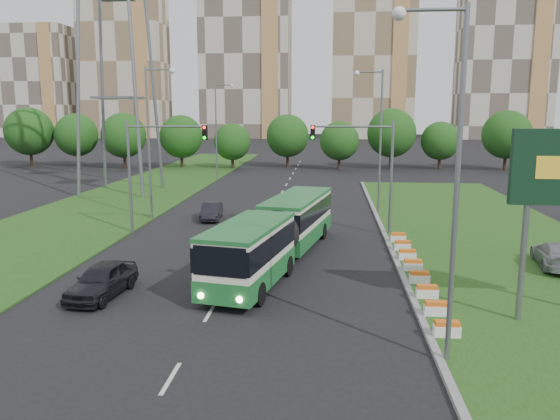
# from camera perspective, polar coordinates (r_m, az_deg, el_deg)

# --- Properties ---
(ground) EXTENTS (360.00, 360.00, 0.00)m
(ground) POSITION_cam_1_polar(r_m,az_deg,el_deg) (29.65, 0.92, -6.69)
(ground) COLOR black
(ground) RESTS_ON ground
(grass_median) EXTENTS (14.00, 60.00, 0.15)m
(grass_median) POSITION_cam_1_polar(r_m,az_deg,el_deg) (38.84, 21.39, -3.19)
(grass_median) COLOR #204B15
(grass_median) RESTS_ON ground
(median_kerb) EXTENTS (0.30, 60.00, 0.18)m
(median_kerb) POSITION_cam_1_polar(r_m,az_deg,el_deg) (37.48, 11.13, -3.11)
(median_kerb) COLOR gray
(median_kerb) RESTS_ON ground
(left_verge) EXTENTS (12.00, 110.00, 0.10)m
(left_verge) POSITION_cam_1_polar(r_m,az_deg,el_deg) (57.59, -15.29, 1.35)
(left_verge) COLOR #204B15
(left_verge) RESTS_ON ground
(lane_markings) EXTENTS (0.20, 100.00, 0.01)m
(lane_markings) POSITION_cam_1_polar(r_m,az_deg,el_deg) (49.31, -0.81, 0.20)
(lane_markings) COLOR beige
(lane_markings) RESTS_ON ground
(flower_planters) EXTENTS (1.10, 15.90, 0.60)m
(flower_planters) POSITION_cam_1_polar(r_m,az_deg,el_deg) (29.52, 14.03, -6.18)
(flower_planters) COLOR white
(flower_planters) RESTS_ON grass_median
(traffic_mast_median) EXTENTS (5.76, 0.32, 8.00)m
(traffic_mast_median) POSITION_cam_1_polar(r_m,az_deg,el_deg) (38.51, 9.21, 5.24)
(traffic_mast_median) COLOR slate
(traffic_mast_median) RESTS_ON ground
(traffic_mast_left) EXTENTS (5.76, 0.32, 8.00)m
(traffic_mast_left) POSITION_cam_1_polar(r_m,az_deg,el_deg) (39.45, -13.31, 5.22)
(traffic_mast_left) COLOR slate
(traffic_mast_left) RESTS_ON ground
(street_lamps) EXTENTS (36.00, 60.00, 12.00)m
(street_lamps) POSITION_cam_1_polar(r_m,az_deg,el_deg) (38.70, -2.40, 6.36)
(street_lamps) COLOR slate
(street_lamps) RESTS_ON ground
(tree_line) EXTENTS (120.00, 8.00, 9.00)m
(tree_line) POSITION_cam_1_polar(r_m,az_deg,el_deg) (83.75, 10.70, 7.31)
(tree_line) COLOR #184712
(tree_line) RESTS_ON ground
(apartment_tower_west) EXTENTS (26.00, 15.00, 48.00)m
(apartment_tower_west) POSITION_cam_1_polar(r_m,az_deg,el_deg) (191.10, -15.89, 14.57)
(apartment_tower_west) COLOR beige
(apartment_tower_west) RESTS_ON ground
(apartment_tower_cwest) EXTENTS (28.00, 15.00, 52.00)m
(apartment_tower_cwest) POSITION_cam_1_polar(r_m,az_deg,el_deg) (181.15, -3.55, 15.82)
(apartment_tower_cwest) COLOR beige
(apartment_tower_cwest) RESTS_ON ground
(apartment_tower_ceast) EXTENTS (25.00, 15.00, 50.00)m
(apartment_tower_ceast) POSITION_cam_1_polar(r_m,az_deg,el_deg) (179.48, 9.66, 15.42)
(apartment_tower_ceast) COLOR beige
(apartment_tower_ceast) RESTS_ON ground
(apartment_tower_east) EXTENTS (27.00, 15.00, 47.00)m
(apartment_tower_east) POSITION_cam_1_polar(r_m,az_deg,el_deg) (186.54, 22.38, 14.15)
(apartment_tower_east) COLOR beige
(apartment_tower_east) RESTS_ON ground
(midrise_west) EXTENTS (22.00, 14.00, 36.00)m
(midrise_west) POSITION_cam_1_polar(r_m,az_deg,el_deg) (203.22, -23.90, 12.11)
(midrise_west) COLOR beige
(midrise_west) RESTS_ON ground
(articulated_bus) EXTENTS (2.71, 17.38, 2.86)m
(articulated_bus) POSITION_cam_1_polar(r_m,az_deg,el_deg) (31.46, -0.46, -2.39)
(articulated_bus) COLOR silver
(articulated_bus) RESTS_ON ground
(car_left_near) EXTENTS (2.33, 4.84, 1.59)m
(car_left_near) POSITION_cam_1_polar(r_m,az_deg,el_deg) (27.31, -18.12, -6.98)
(car_left_near) COLOR black
(car_left_near) RESTS_ON ground
(car_left_far) EXTENTS (1.81, 4.25, 1.36)m
(car_left_far) POSITION_cam_1_polar(r_m,az_deg,el_deg) (44.42, -7.17, -0.12)
(car_left_far) COLOR black
(car_left_far) RESTS_ON ground
(car_median) EXTENTS (2.67, 5.08, 1.40)m
(car_median) POSITION_cam_1_polar(r_m,az_deg,el_deg) (33.84, 26.90, -4.19)
(car_median) COLOR gray
(car_median) RESTS_ON grass_median
(pedestrian) EXTENTS (0.44, 0.65, 1.73)m
(pedestrian) POSITION_cam_1_polar(r_m,az_deg,el_deg) (25.33, -7.75, -7.75)
(pedestrian) COLOR gray
(pedestrian) RESTS_ON ground
(shopping_trolley) EXTENTS (0.38, 0.40, 0.65)m
(shopping_trolley) POSITION_cam_1_polar(r_m,az_deg,el_deg) (25.70, -8.20, -8.77)
(shopping_trolley) COLOR orange
(shopping_trolley) RESTS_ON ground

